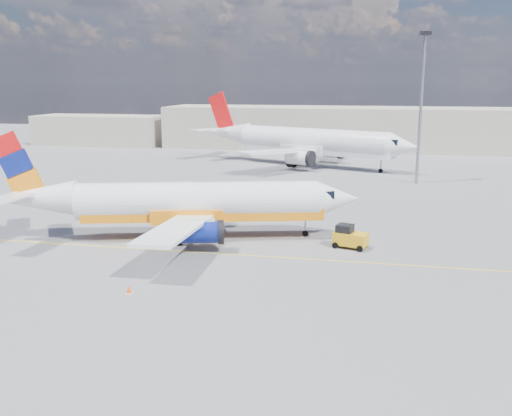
% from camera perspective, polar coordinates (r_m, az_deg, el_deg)
% --- Properties ---
extents(ground, '(240.00, 240.00, 0.00)m').
position_cam_1_polar(ground, '(41.24, -3.84, -5.85)').
color(ground, slate).
rests_on(ground, ground).
extents(taxi_line, '(70.00, 0.15, 0.01)m').
position_cam_1_polar(taxi_line, '(43.99, -2.80, -4.63)').
color(taxi_line, yellow).
rests_on(taxi_line, ground).
extents(terminal_main, '(70.00, 14.00, 8.00)m').
position_cam_1_polar(terminal_main, '(113.16, 8.86, 7.91)').
color(terminal_main, '#ACA594').
rests_on(terminal_main, ground).
extents(terminal_annex, '(26.00, 10.00, 6.00)m').
position_cam_1_polar(terminal_annex, '(123.34, -15.32, 7.52)').
color(terminal_annex, '#ACA594').
rests_on(terminal_annex, ground).
extents(main_jet, '(30.46, 23.26, 9.20)m').
position_cam_1_polar(main_jet, '(47.98, -6.95, 0.53)').
color(main_jet, white).
rests_on(main_jet, ground).
extents(second_jet, '(36.70, 27.69, 11.27)m').
position_cam_1_polar(second_jet, '(89.28, 5.08, 6.62)').
color(second_jet, white).
rests_on(second_jet, ground).
extents(gse_tug, '(2.91, 2.27, 1.86)m').
position_cam_1_polar(gse_tug, '(45.98, 9.34, -2.89)').
color(gse_tug, black).
rests_on(gse_tug, ground).
extents(traffic_cone, '(0.38, 0.38, 0.54)m').
position_cam_1_polar(traffic_cone, '(36.94, -12.57, -7.95)').
color(traffic_cone, white).
rests_on(traffic_cone, ground).
extents(floodlight_mast, '(1.38, 1.38, 18.95)m').
position_cam_1_polar(floodlight_mast, '(76.03, 16.24, 10.87)').
color(floodlight_mast, gray).
rests_on(floodlight_mast, ground).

